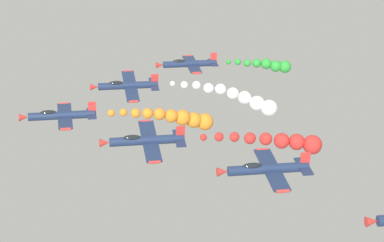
# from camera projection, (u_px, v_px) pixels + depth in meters

# --- Properties ---
(airplane_lead) EXTENTS (9.56, 10.35, 2.42)m
(airplane_lead) POSITION_uv_depth(u_px,v_px,m) (60.00, 115.00, 111.55)
(airplane_lead) COLOR navy
(smoke_trail_lead) EXTENTS (4.01, 15.17, 4.40)m
(smoke_trail_lead) POSITION_uv_depth(u_px,v_px,m) (181.00, 118.00, 116.07)
(smoke_trail_lead) COLOR orange
(airplane_left_inner) EXTENTS (9.37, 10.35, 3.13)m
(airplane_left_inner) POSITION_uv_depth(u_px,v_px,m) (145.00, 140.00, 99.90)
(airplane_left_inner) COLOR navy
(smoke_trail_left_inner) EXTENTS (2.75, 15.32, 3.24)m
(smoke_trail_left_inner) POSITION_uv_depth(u_px,v_px,m) (286.00, 142.00, 102.38)
(smoke_trail_left_inner) COLOR red
(airplane_right_inner) EXTENTS (9.34, 10.35, 3.21)m
(airplane_right_inner) POSITION_uv_depth(u_px,v_px,m) (127.00, 85.00, 125.39)
(airplane_right_inner) COLOR navy
(smoke_trail_right_inner) EXTENTS (4.04, 16.55, 5.78)m
(smoke_trail_right_inner) POSITION_uv_depth(u_px,v_px,m) (245.00, 99.00, 127.74)
(smoke_trail_right_inner) COLOR white
(airplane_left_outer) EXTENTS (9.51, 10.35, 2.73)m
(airplane_left_outer) POSITION_uv_depth(u_px,v_px,m) (267.00, 169.00, 89.91)
(airplane_left_outer) COLOR navy
(airplane_right_outer) EXTENTS (9.56, 10.35, 2.39)m
(airplane_right_outer) POSITION_uv_depth(u_px,v_px,m) (189.00, 64.00, 138.85)
(airplane_right_outer) COLOR navy
(smoke_trail_right_outer) EXTENTS (2.21, 11.35, 2.76)m
(smoke_trail_right_outer) POSITION_uv_depth(u_px,v_px,m) (270.00, 65.00, 141.02)
(smoke_trail_right_outer) COLOR green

